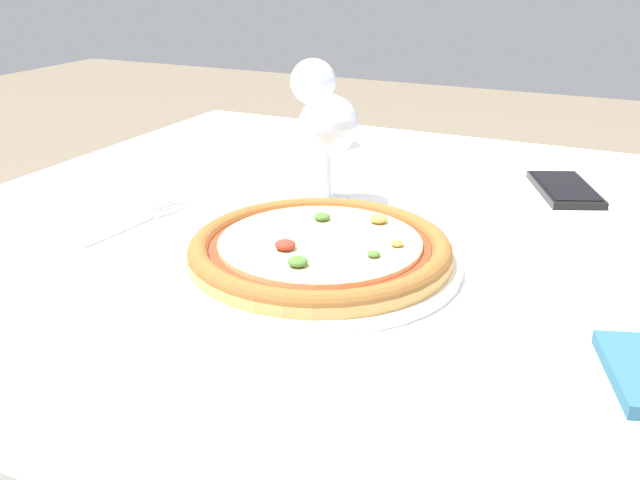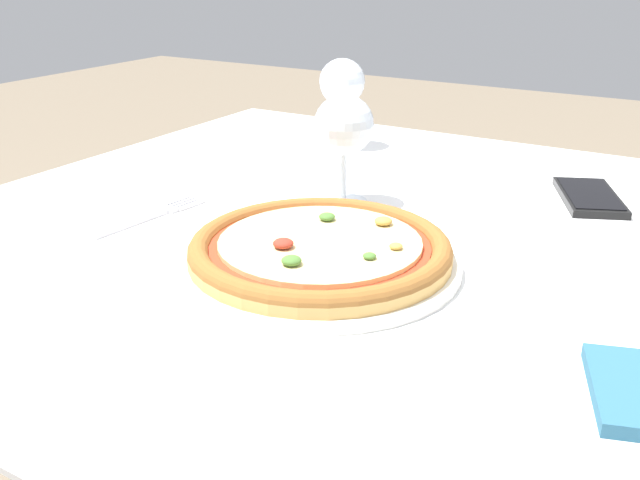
# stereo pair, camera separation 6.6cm
# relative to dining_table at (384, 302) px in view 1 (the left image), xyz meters

# --- Properties ---
(dining_table) EXTENTS (1.12, 0.99, 0.73)m
(dining_table) POSITION_rel_dining_table_xyz_m (0.00, 0.00, 0.00)
(dining_table) COLOR #997047
(dining_table) RESTS_ON ground_plane
(pizza_plate) EXTENTS (0.30, 0.30, 0.04)m
(pizza_plate) POSITION_rel_dining_table_xyz_m (-0.03, -0.12, 0.11)
(pizza_plate) COLOR white
(pizza_plate) RESTS_ON dining_table
(fork) EXTENTS (0.04, 0.17, 0.00)m
(fork) POSITION_rel_dining_table_xyz_m (-0.29, -0.10, 0.10)
(fork) COLOR silver
(fork) RESTS_ON dining_table
(wine_glass_far_left) EXTENTS (0.08, 0.08, 0.14)m
(wine_glass_far_left) POSITION_rel_dining_table_xyz_m (-0.11, 0.07, 0.19)
(wine_glass_far_left) COLOR silver
(wine_glass_far_left) RESTS_ON dining_table
(wine_glass_far_right) EXTENTS (0.08, 0.08, 0.15)m
(wine_glass_far_right) POSITION_rel_dining_table_xyz_m (-0.25, 0.32, 0.20)
(wine_glass_far_right) COLOR silver
(wine_glass_far_right) RESTS_ON dining_table
(cell_phone) EXTENTS (0.12, 0.16, 0.01)m
(cell_phone) POSITION_rel_dining_table_xyz_m (0.17, 0.24, 0.10)
(cell_phone) COLOR black
(cell_phone) RESTS_ON dining_table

